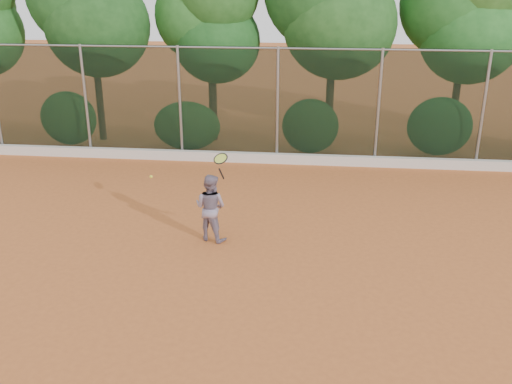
# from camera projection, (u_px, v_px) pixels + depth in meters

# --- Properties ---
(ground) EXTENTS (80.00, 80.00, 0.00)m
(ground) POSITION_uv_depth(u_px,v_px,m) (251.00, 269.00, 11.30)
(ground) COLOR #C0632D
(ground) RESTS_ON ground
(concrete_curb) EXTENTS (24.00, 0.20, 0.30)m
(concrete_curb) POSITION_uv_depth(u_px,v_px,m) (276.00, 158.00, 17.58)
(concrete_curb) COLOR silver
(concrete_curb) RESTS_ON ground
(tennis_player) EXTENTS (0.88, 0.78, 1.50)m
(tennis_player) POSITION_uv_depth(u_px,v_px,m) (211.00, 207.00, 12.32)
(tennis_player) COLOR gray
(tennis_player) RESTS_ON ground
(chainlink_fence) EXTENTS (24.09, 0.09, 3.50)m
(chainlink_fence) POSITION_uv_depth(u_px,v_px,m) (277.00, 102.00, 17.14)
(chainlink_fence) COLOR black
(chainlink_fence) RESTS_ON ground
(foliage_backdrop) EXTENTS (23.70, 3.63, 7.55)m
(foliage_backdrop) POSITION_uv_depth(u_px,v_px,m) (266.00, 10.00, 18.12)
(foliage_backdrop) COLOR #472C1B
(foliage_backdrop) RESTS_ON ground
(tennis_racket) EXTENTS (0.39, 0.37, 0.58)m
(tennis_racket) POSITION_uv_depth(u_px,v_px,m) (221.00, 160.00, 11.71)
(tennis_racket) COLOR black
(tennis_racket) RESTS_ON ground
(tennis_ball_in_flight) EXTENTS (0.06, 0.06, 0.06)m
(tennis_ball_in_flight) POSITION_uv_depth(u_px,v_px,m) (151.00, 177.00, 11.71)
(tennis_ball_in_flight) COLOR yellow
(tennis_ball_in_flight) RESTS_ON ground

